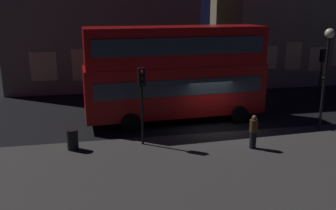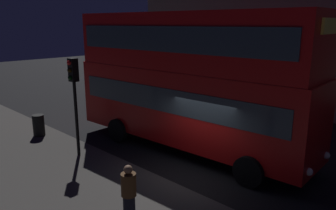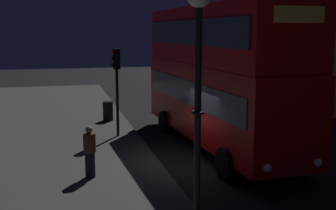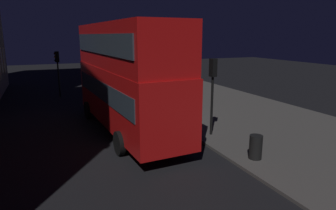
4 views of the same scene
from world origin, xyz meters
name	(u,v)px [view 3 (image 3 of 4)]	position (x,y,z in m)	size (l,w,h in m)	color
ground_plane	(187,164)	(0.00, 0.00, 0.00)	(80.00, 80.00, 0.00)	black
sidewalk_slab	(14,177)	(0.00, -5.65, 0.06)	(44.00, 9.47, 0.12)	#423F3D
double_decker_bus	(218,70)	(-1.75, 1.78, 3.06)	(10.48, 3.25, 5.47)	#B20F0F
traffic_light_near_kerb	(116,74)	(-4.15, -1.82, 2.80)	(0.34, 0.37, 3.72)	black
street_lamp	(198,58)	(5.50, -1.49, 4.03)	(0.49, 0.49, 5.36)	black
pedestrian	(90,151)	(0.83, -3.35, 0.94)	(0.38, 0.38, 1.61)	black
litter_bin	(108,111)	(-7.42, -1.85, 0.60)	(0.51, 0.51, 0.96)	black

